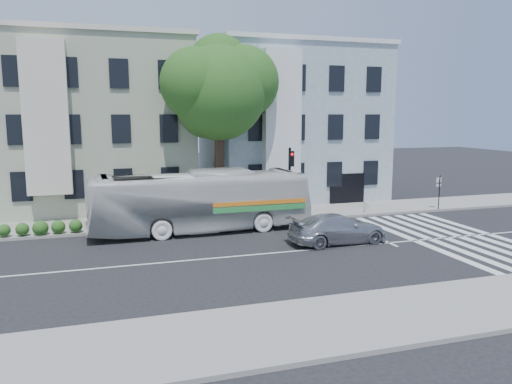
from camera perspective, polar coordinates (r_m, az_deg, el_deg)
name	(u,v)px	position (r m, az deg, el deg)	size (l,w,h in m)	color
ground	(264,254)	(22.76, 0.89, -7.09)	(120.00, 120.00, 0.00)	black
sidewalk_far	(222,218)	(30.22, -3.90, -2.95)	(80.00, 4.00, 0.15)	gray
sidewalk_near	(347,322)	(15.77, 10.38, -14.36)	(80.00, 4.00, 0.15)	gray
building_left	(96,126)	(35.77, -17.78, 7.25)	(12.00, 10.00, 11.00)	#A0A98D
building_right	(289,124)	(38.38, 3.80, 7.73)	(12.00, 10.00, 11.00)	#8999A4
street_tree	(219,87)	(30.35, -4.29, 11.83)	(7.30, 5.90, 11.10)	#2D2116
bus	(201,201)	(26.85, -6.34, -1.06)	(11.84, 2.77, 3.30)	silver
sedan	(338,229)	(24.78, 9.31, -4.17)	(4.93, 2.01, 1.43)	#B4B6BB
hedge	(93,225)	(27.67, -18.15, -3.58)	(8.50, 0.84, 0.70)	#285F1E
traffic_signal	(290,174)	(28.90, 3.93, 2.02)	(0.46, 0.54, 4.36)	black
fire_hydrant	(366,206)	(32.18, 12.47, -1.59)	(0.40, 0.24, 0.74)	#B4B4AF
far_sign_pole	(439,187)	(34.41, 20.19, 0.50)	(0.40, 0.18, 2.21)	black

